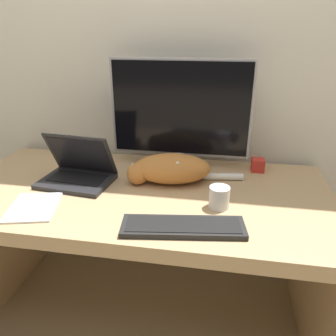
{
  "coord_description": "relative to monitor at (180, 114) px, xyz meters",
  "views": [
    {
      "loc": [
        0.33,
        -0.84,
        1.38
      ],
      "look_at": [
        0.13,
        0.36,
        0.86
      ],
      "focal_mm": 35.0,
      "sensor_mm": 36.0,
      "label": 1
    }
  ],
  "objects": [
    {
      "name": "desk",
      "position": [
        -0.13,
        -0.27,
        -0.42
      ],
      "size": [
        1.64,
        0.8,
        0.73
      ],
      "color": "tan",
      "rests_on": "ground_plane"
    },
    {
      "name": "wall_back",
      "position": [
        -0.13,
        0.19,
        0.3
      ],
      "size": [
        6.4,
        0.06,
        2.6
      ],
      "color": "silver",
      "rests_on": "ground_plane"
    },
    {
      "name": "coffee_mug",
      "position": [
        0.21,
        -0.37,
        -0.23
      ],
      "size": [
        0.08,
        0.08,
        0.09
      ],
      "color": "white",
      "rests_on": "desk"
    },
    {
      "name": "external_keyboard",
      "position": [
        0.09,
        -0.55,
        -0.26
      ],
      "size": [
        0.45,
        0.19,
        0.02
      ],
      "rotation": [
        0.0,
        0.0,
        0.14
      ],
      "color": "black",
      "rests_on": "desk"
    },
    {
      "name": "paper_notepad",
      "position": [
        -0.51,
        -0.5,
        -0.27
      ],
      "size": [
        0.23,
        0.26,
        0.01
      ],
      "color": "white",
      "rests_on": "desk"
    },
    {
      "name": "laptop",
      "position": [
        -0.43,
        -0.24,
        -0.23
      ],
      "size": [
        0.33,
        0.26,
        0.22
      ],
      "rotation": [
        0.0,
        0.0,
        -0.1
      ],
      "color": "#232326",
      "rests_on": "desk"
    },
    {
      "name": "monitor",
      "position": [
        0.0,
        0.0,
        0.0
      ],
      "size": [
        0.67,
        0.2,
        0.53
      ],
      "color": "#B2B2B7",
      "rests_on": "desk"
    },
    {
      "name": "cat",
      "position": [
        -0.02,
        -0.18,
        -0.2
      ],
      "size": [
        0.52,
        0.22,
        0.13
      ],
      "rotation": [
        0.0,
        0.0,
        0.14
      ],
      "color": "#C67A38",
      "rests_on": "desk"
    },
    {
      "name": "small_toy",
      "position": [
        0.38,
        0.02,
        -0.24
      ],
      "size": [
        0.06,
        0.06,
        0.06
      ],
      "color": "red",
      "rests_on": "desk"
    }
  ]
}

